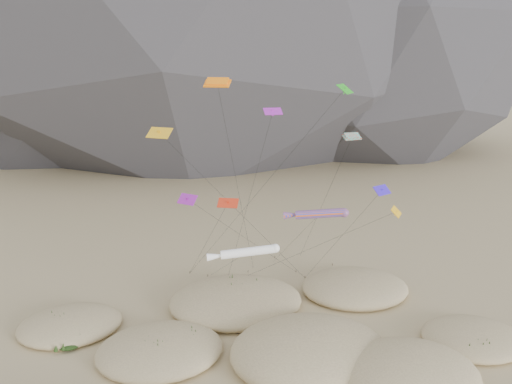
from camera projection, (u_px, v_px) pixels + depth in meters
ground at (290, 381)px, 44.28m from camera, size 500.00×500.00×0.00m
dunes at (272, 351)px, 47.55m from camera, size 50.72×35.51×4.15m
dune_grass at (262, 351)px, 47.20m from camera, size 42.44×29.27×1.57m
kite_stakes at (261, 271)px, 66.48m from camera, size 19.53×7.44×0.30m
rainbow_tube_kite at (317, 214)px, 53.46m from camera, size 6.78×16.02×12.32m
white_tube_kite at (245, 252)px, 49.50m from camera, size 7.33×15.67×9.78m
orange_parafoil at (218, 85)px, 50.25m from camera, size 7.26×11.92×25.83m
multi_parafoil at (351, 140)px, 50.66m from camera, size 2.01×18.02×20.44m
delta_kites at (281, 163)px, 51.57m from camera, size 27.35×15.95×24.97m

